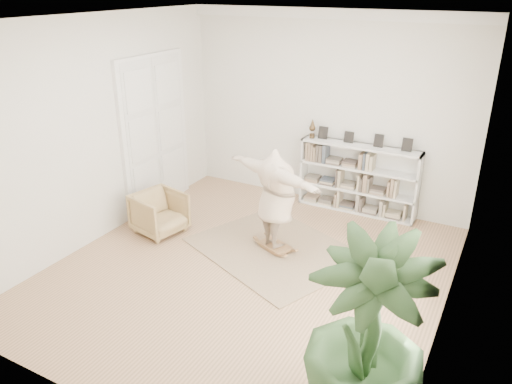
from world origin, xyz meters
TOP-DOWN VIEW (x-y plane):
  - floor at (0.00, 0.00)m, footprint 6.00×6.00m
  - room_shell at (0.00, 2.94)m, footprint 6.00×6.00m
  - doors at (-2.70, 1.30)m, footprint 0.09×1.78m
  - bookshelf at (0.74, 2.82)m, footprint 2.20×0.35m
  - armchair at (-1.96, 0.37)m, footprint 0.94×0.93m
  - rug at (0.07, 0.74)m, footprint 3.08×2.81m
  - rocker_board at (0.07, 0.74)m, footprint 0.62×0.51m
  - person at (0.07, 0.74)m, footprint 2.06×1.28m
  - houseplant at (2.30, -1.91)m, footprint 1.26×1.26m

SIDE VIEW (x-z plane):
  - floor at x=0.00m, z-range 0.00..0.00m
  - rug at x=0.07m, z-range 0.00..0.02m
  - rocker_board at x=0.07m, z-range 0.01..0.13m
  - armchair at x=-1.96m, z-range 0.00..0.72m
  - bookshelf at x=0.74m, z-range -0.18..1.46m
  - person at x=0.07m, z-range 0.13..1.76m
  - houseplant at x=2.30m, z-range 0.00..2.05m
  - doors at x=-2.70m, z-range -0.06..2.86m
  - room_shell at x=0.00m, z-range 0.51..6.51m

